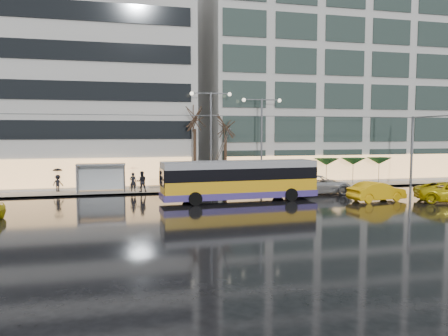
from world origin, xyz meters
name	(u,v)px	position (x,y,z in m)	size (l,w,h in m)	color
ground	(215,210)	(0.00, 0.00, 0.00)	(140.00, 140.00, 0.00)	black
sidewalk	(205,185)	(2.00, 14.00, 0.07)	(80.00, 10.00, 0.15)	gray
kerb	(215,191)	(2.00, 9.05, 0.07)	(80.00, 0.10, 0.15)	slate
building_left	(20,76)	(-16.00, 19.00, 11.15)	(34.00, 14.00, 22.00)	#B6B4AE
building_right	(335,72)	(19.00, 19.00, 12.65)	(32.00, 14.00, 25.00)	#B6B4AE
trolleybus	(239,181)	(2.80, 3.65, 1.55)	(12.47, 5.00, 5.73)	orange
catenary	(206,146)	(1.00, 7.94, 4.25)	(42.24, 5.12, 7.00)	#595B60
bus_shelter	(97,171)	(-8.38, 10.69, 1.96)	(4.20, 1.60, 2.51)	#595B60
street_lamp_near	(211,126)	(2.00, 10.80, 5.99)	(3.96, 0.36, 9.03)	#595B60
street_lamp_far	(262,129)	(7.00, 10.80, 5.71)	(3.96, 0.36, 8.53)	#595B60
tree_a	(195,114)	(0.50, 11.00, 7.09)	(3.20, 3.20, 8.40)	black
tree_b	(225,122)	(3.50, 11.20, 6.40)	(3.20, 3.20, 7.70)	black
parasol_a	(326,162)	(14.00, 11.00, 2.45)	(2.50, 2.50, 2.65)	#595B60
parasol_b	(353,161)	(17.00, 11.00, 2.45)	(2.50, 2.50, 2.65)	#595B60
parasol_c	(379,161)	(20.00, 11.00, 2.45)	(2.50, 2.50, 2.65)	#595B60
taxi_b	(377,191)	(13.31, 0.97, 0.77)	(1.63, 4.69, 1.54)	#FCB50D
sedan_silver	(319,184)	(10.74, 5.91, 0.82)	(2.73, 5.91, 1.64)	#A9A9AD
pedestrian_a	(133,175)	(-5.26, 10.17, 1.59)	(1.18, 1.19, 2.19)	black
pedestrian_b	(142,182)	(-4.53, 9.68, 1.07)	(0.96, 0.78, 1.84)	black
pedestrian_c	(58,179)	(-11.79, 11.65, 1.27)	(1.11, 1.08, 2.11)	black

